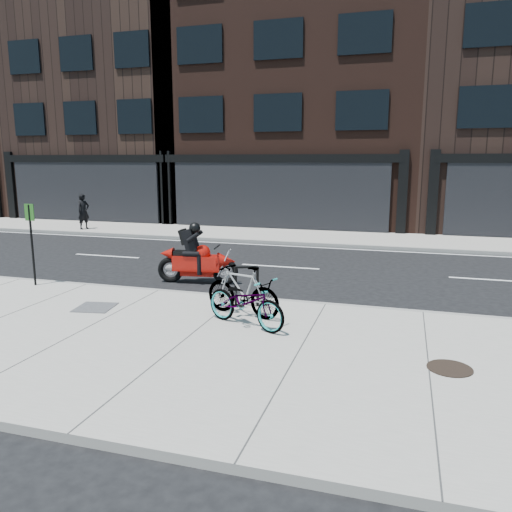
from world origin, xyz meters
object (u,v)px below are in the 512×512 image
(bicycle_front, at_px, (246,301))
(bicycle_rear, at_px, (242,291))
(motorcycle, at_px, (201,259))
(utility_grate, at_px, (95,307))
(manhole_cover, at_px, (450,368))
(bike_rack, at_px, (247,282))
(pedestrian, at_px, (84,212))
(sign_post, at_px, (31,237))

(bicycle_front, xyz_separation_m, bicycle_rear, (-0.26, 0.59, 0.04))
(bicycle_rear, bearing_deg, motorcycle, -127.07)
(bicycle_front, bearing_deg, motorcycle, 57.79)
(bicycle_rear, distance_m, motorcycle, 3.38)
(bicycle_rear, height_order, motorcycle, motorcycle)
(utility_grate, bearing_deg, manhole_cover, -9.84)
(bike_rack, distance_m, pedestrian, 14.16)
(motorcycle, xyz_separation_m, sign_post, (-3.66, -1.84, 0.68))
(sign_post, bearing_deg, bicycle_front, -10.29)
(motorcycle, bearing_deg, utility_grate, -118.18)
(bike_rack, height_order, bicycle_front, bicycle_front)
(bicycle_front, relative_size, pedestrian, 1.15)
(bike_rack, distance_m, manhole_cover, 4.52)
(bicycle_rear, distance_m, manhole_cover, 4.11)
(bike_rack, bearing_deg, manhole_cover, -30.04)
(utility_grate, relative_size, sign_post, 0.37)
(bicycle_front, height_order, utility_grate, bicycle_front)
(sign_post, bearing_deg, motorcycle, 30.16)
(bike_rack, height_order, manhole_cover, bike_rack)
(bicycle_rear, distance_m, sign_post, 5.80)
(pedestrian, height_order, manhole_cover, pedestrian)
(pedestrian, distance_m, utility_grate, 12.92)
(bicycle_rear, distance_m, pedestrian, 14.70)
(motorcycle, height_order, sign_post, sign_post)
(bicycle_front, height_order, bicycle_rear, bicycle_rear)
(motorcycle, bearing_deg, bicycle_rear, -61.59)
(motorcycle, height_order, manhole_cover, motorcycle)
(motorcycle, distance_m, sign_post, 4.15)
(bicycle_front, relative_size, motorcycle, 0.84)
(bicycle_rear, bearing_deg, bike_rack, -153.34)
(utility_grate, height_order, sign_post, sign_post)
(utility_grate, bearing_deg, bicycle_rear, 7.08)
(pedestrian, xyz_separation_m, manhole_cover, (14.52, -11.60, -0.78))
(bicycle_front, xyz_separation_m, sign_post, (-5.95, 1.46, 0.73))
(motorcycle, bearing_deg, manhole_cover, -45.02)
(bicycle_front, bearing_deg, sign_post, 99.28)
(bicycle_front, bearing_deg, utility_grate, 109.58)
(bicycle_rear, xyz_separation_m, manhole_cover, (3.76, -1.59, -0.50))
(utility_grate, bearing_deg, bike_rack, 19.24)
(bicycle_rear, relative_size, motorcycle, 0.79)
(pedestrian, relative_size, sign_post, 0.78)
(utility_grate, bearing_deg, sign_post, 153.92)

